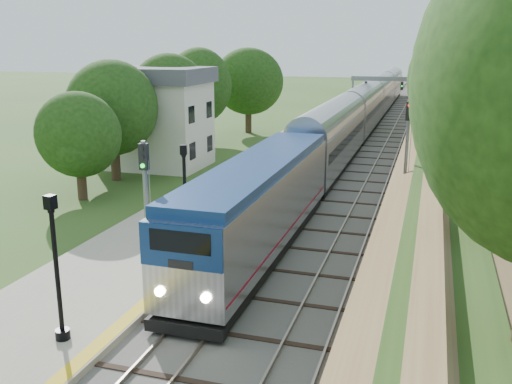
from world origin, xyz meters
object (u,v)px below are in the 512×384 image
(lamppost_mid, at_px, (57,277))
(train, at_px, (362,114))
(station_building, at_px, (155,117))
(signal_platform, at_px, (146,199))
(lamppost_far, at_px, (185,202))
(signal_farside, at_px, (407,145))
(signal_gantry, at_px, (388,89))

(lamppost_mid, bearing_deg, train, 85.78)
(station_building, xyz_separation_m, signal_platform, (11.10, -22.63, -0.08))
(train, distance_m, lamppost_mid, 49.91)
(train, xyz_separation_m, lamppost_far, (-3.37, -40.41, 0.35))
(train, xyz_separation_m, lamppost_mid, (-3.67, -49.77, 0.34))
(signal_platform, bearing_deg, signal_farside, 58.27)
(station_building, relative_size, lamppost_mid, 1.75)
(signal_gantry, xyz_separation_m, train, (-2.47, -2.55, -2.58))
(station_building, relative_size, signal_platform, 1.45)
(train, distance_m, signal_farside, 31.04)
(lamppost_far, distance_m, signal_farside, 13.97)
(lamppost_mid, relative_size, lamppost_far, 1.00)
(signal_farside, bearing_deg, lamppost_mid, -116.95)
(station_building, height_order, lamppost_mid, station_building)
(signal_platform, bearing_deg, station_building, 116.12)
(signal_farside, bearing_deg, signal_gantry, 96.47)
(signal_gantry, xyz_separation_m, signal_platform, (-5.37, -47.62, -0.81))
(signal_gantry, bearing_deg, lamppost_mid, -96.70)
(station_building, relative_size, train, 0.09)
(signal_gantry, distance_m, lamppost_mid, 52.73)
(lamppost_mid, relative_size, signal_platform, 0.83)
(signal_gantry, distance_m, signal_farside, 33.12)
(lamppost_far, xyz_separation_m, signal_platform, (0.47, -4.66, 1.42))
(lamppost_far, bearing_deg, signal_farside, 46.40)
(station_building, relative_size, signal_gantry, 1.02)
(lamppost_mid, bearing_deg, signal_farside, 63.05)
(lamppost_far, distance_m, signal_platform, 4.90)
(lamppost_mid, height_order, signal_farside, signal_farside)
(station_building, bearing_deg, signal_farside, -21.39)
(station_building, bearing_deg, signal_gantry, 56.62)
(train, relative_size, lamppost_mid, 20.00)
(station_building, xyz_separation_m, signal_farside, (20.20, -7.91, 0.07))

